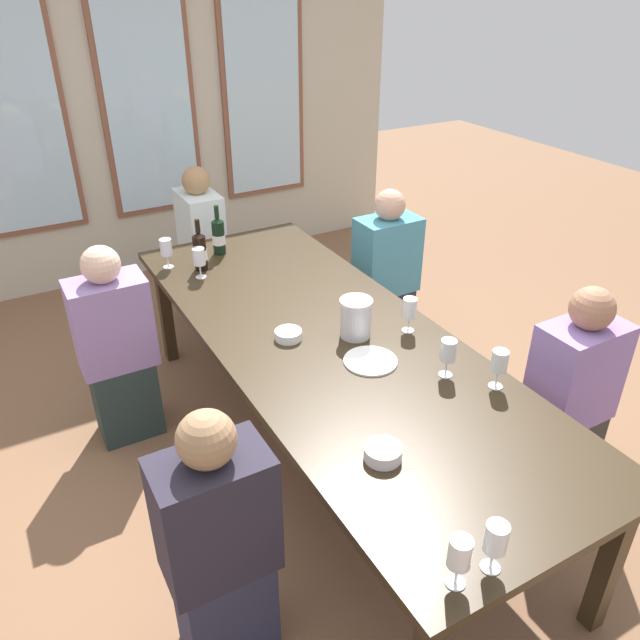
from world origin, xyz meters
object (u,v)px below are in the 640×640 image
Objects in this scene: seated_person_0 at (219,549)px; seated_person_4 at (203,249)px; seated_person_2 at (117,351)px; wine_glass_2 at (448,351)px; tasting_bowl_1 at (383,453)px; wine_bottle_1 at (219,236)px; wine_glass_5 at (166,248)px; seated_person_3 at (386,279)px; white_plate_0 at (370,361)px; metal_pitcher at (356,318)px; wine_bottle_0 at (200,251)px; seated_person_1 at (569,402)px; wine_glass_6 at (496,540)px; wine_glass_3 at (199,258)px; dining_table at (329,348)px; wine_glass_1 at (460,555)px; tasting_bowl_0 at (288,335)px; wine_glass_0 at (499,363)px; wine_glass_4 at (410,309)px.

seated_person_4 is at bearing 71.18° from seated_person_0.
wine_glass_2 is at bearing -47.62° from seated_person_2.
wine_bottle_1 is at bearing 85.40° from tasting_bowl_1.
seated_person_3 reaches higher than wine_glass_5.
white_plate_0 is 0.25m from metal_pitcher.
seated_person_1 is (1.11, -1.74, -0.33)m from wine_bottle_0.
seated_person_3 is (1.10, 1.55, -0.24)m from tasting_bowl_1.
seated_person_0 reaches higher than wine_glass_6.
white_plate_0 is 1.24m from wine_glass_3.
seated_person_0 reaches higher than wine_glass_2.
wine_glass_3 is at bearing 125.09° from seated_person_1.
seated_person_4 is at bearing 90.00° from dining_table.
wine_glass_2 is 1.00× the size of wine_glass_5.
wine_glass_1 is 0.16× the size of seated_person_2.
wine_bottle_1 is at bearing 155.45° from seated_person_3.
tasting_bowl_0 is at bearing -95.82° from seated_person_4.
wine_glass_5 is at bearing -172.64° from wine_bottle_1.
wine_glass_3 is (-0.22, -0.26, 0.00)m from wine_bottle_1.
seated_person_0 reaches higher than dining_table.
wine_glass_0 is 1.01m from wine_glass_1.
wine_glass_2 is (0.53, 0.30, 0.10)m from tasting_bowl_1.
wine_glass_5 reaches higher than tasting_bowl_0.
tasting_bowl_0 is 0.12× the size of seated_person_2.
seated_person_3 is (0.85, 0.75, -0.16)m from dining_table.
white_plate_0 is 0.22× the size of seated_person_4.
seated_person_1 is 1.00× the size of seated_person_4.
dining_table is 9.51× the size of wine_bottle_0.
wine_glass_2 is 2.33m from seated_person_4.
white_plate_0 is 1.38× the size of wine_glass_3.
tasting_bowl_1 is 0.78× the size of wine_glass_5.
white_plate_0 is 1.33m from wine_bottle_0.
seated_person_0 is 1.00× the size of seated_person_4.
white_plate_0 is 0.22× the size of seated_person_3.
seated_person_2 is at bearing 141.39° from metal_pitcher.
wine_bottle_1 is 2.35× the size of tasting_bowl_0.
seated_person_2 reaches higher than wine_glass_0.
dining_table is 11.92× the size of white_plate_0.
seated_person_3 is (1.11, -0.27, -0.33)m from wine_bottle_0.
tasting_bowl_1 reaches higher than tasting_bowl_0.
seated_person_0 and seated_person_3 have the same top height.
dining_table is at bearing 160.18° from wine_glass_4.
white_plate_0 is at bearing 132.79° from wine_glass_2.
wine_glass_5 is at bearing 43.51° from seated_person_2.
seated_person_3 is (1.02, 0.66, -0.24)m from tasting_bowl_0.
wine_glass_3 is 0.16× the size of seated_person_2.
wine_glass_6 is (-0.64, -0.66, -0.00)m from wine_glass_0.
seated_person_2 is (-0.97, 0.77, -0.31)m from metal_pitcher.
wine_glass_4 is at bearing -58.24° from wine_glass_5.
wine_glass_0 reaches higher than dining_table.
wine_bottle_1 is 2.15m from seated_person_1.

